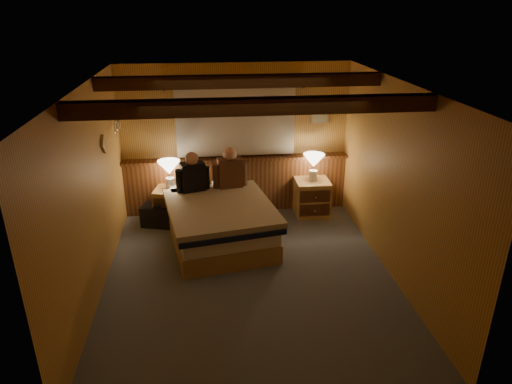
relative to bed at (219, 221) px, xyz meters
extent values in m
plane|color=slate|center=(0.33, -0.98, -0.32)|extent=(4.20, 4.20, 0.00)
plane|color=tan|center=(0.33, -0.98, 2.08)|extent=(4.20, 4.20, 0.00)
plane|color=gold|center=(0.33, 1.12, 0.88)|extent=(3.60, 0.00, 3.60)
plane|color=gold|center=(-1.47, -0.98, 0.88)|extent=(0.00, 4.20, 4.20)
plane|color=gold|center=(2.13, -0.98, 0.88)|extent=(0.00, 4.20, 4.20)
plane|color=gold|center=(0.33, -3.08, 0.88)|extent=(3.60, 0.00, 3.60)
cube|color=brown|center=(0.33, 1.06, 0.13)|extent=(3.60, 0.12, 0.90)
cube|color=brown|center=(0.33, 1.00, 0.60)|extent=(3.60, 0.22, 0.04)
cylinder|color=#432910|center=(0.33, 1.04, 1.73)|extent=(2.10, 0.05, 0.05)
sphere|color=#432910|center=(-0.72, 1.04, 1.73)|extent=(0.08, 0.08, 0.08)
sphere|color=#432910|center=(1.38, 1.04, 1.73)|extent=(0.08, 0.08, 0.08)
cube|color=#EDE5CD|center=(0.33, 1.05, 1.18)|extent=(1.85, 0.08, 1.05)
cube|color=#432910|center=(0.33, -1.58, 1.99)|extent=(3.60, 0.15, 0.16)
cube|color=#432910|center=(0.33, -0.08, 1.99)|extent=(3.60, 0.15, 0.16)
cylinder|color=silver|center=(-1.41, 0.62, 1.43)|extent=(0.03, 0.55, 0.03)
torus|color=silver|center=(-1.38, 0.47, 1.31)|extent=(0.01, 0.21, 0.21)
torus|color=silver|center=(-1.38, 0.70, 1.31)|extent=(0.01, 0.21, 0.21)
cube|color=tan|center=(1.68, 1.10, 1.23)|extent=(0.30, 0.03, 0.25)
cube|color=beige|center=(1.68, 1.08, 1.23)|extent=(0.24, 0.01, 0.19)
cube|color=tan|center=(0.00, 0.02, -0.19)|extent=(1.61, 1.97, 0.26)
cube|color=white|center=(0.00, 0.02, 0.05)|extent=(1.56, 1.92, 0.21)
cube|color=black|center=(0.04, -0.20, 0.18)|extent=(1.61, 1.63, 0.07)
cube|color=#D49992|center=(0.02, -0.09, 0.24)|extent=(1.68, 1.81, 0.11)
cube|color=white|center=(-0.45, 0.64, 0.23)|extent=(0.57, 0.39, 0.14)
cube|color=white|center=(0.21, 0.75, 0.23)|extent=(0.57, 0.39, 0.14)
cube|color=tan|center=(-0.71, 0.76, -0.05)|extent=(0.58, 0.54, 0.55)
cube|color=brown|center=(-0.76, 0.55, 0.06)|extent=(0.45, 0.11, 0.19)
cube|color=brown|center=(-0.76, 0.55, -0.16)|extent=(0.45, 0.11, 0.19)
cylinder|color=silver|center=(-0.76, 0.55, 0.06)|extent=(0.04, 0.04, 0.03)
cylinder|color=silver|center=(-0.76, 0.55, -0.16)|extent=(0.04, 0.04, 0.03)
cube|color=tan|center=(1.53, 0.75, -0.03)|extent=(0.54, 0.49, 0.59)
cube|color=brown|center=(1.53, 0.52, 0.09)|extent=(0.48, 0.03, 0.21)
cube|color=brown|center=(1.53, 0.52, -0.14)|extent=(0.48, 0.03, 0.21)
cylinder|color=silver|center=(1.53, 0.52, 0.09)|extent=(0.03, 0.03, 0.03)
cylinder|color=silver|center=(1.53, 0.52, -0.14)|extent=(0.03, 0.03, 0.03)
cylinder|color=silver|center=(-0.72, 0.78, 0.32)|extent=(0.13, 0.13, 0.17)
cylinder|color=silver|center=(-0.72, 0.78, 0.43)|extent=(0.02, 0.02, 0.10)
cone|color=#FFE8C6|center=(-0.72, 0.78, 0.57)|extent=(0.34, 0.34, 0.21)
cylinder|color=silver|center=(1.53, 0.76, 0.35)|extent=(0.13, 0.13, 0.17)
cylinder|color=silver|center=(1.53, 0.76, 0.46)|extent=(0.02, 0.02, 0.09)
cone|color=#FFE8C6|center=(1.53, 0.76, 0.61)|extent=(0.34, 0.34, 0.21)
cube|color=black|center=(-0.36, 0.50, 0.50)|extent=(0.39, 0.29, 0.46)
cylinder|color=black|center=(-0.56, 0.45, 0.46)|extent=(0.11, 0.11, 0.37)
cylinder|color=black|center=(-0.17, 0.56, 0.46)|extent=(0.11, 0.11, 0.37)
sphere|color=tan|center=(-0.36, 0.50, 0.79)|extent=(0.20, 0.20, 0.20)
cube|color=#533321|center=(0.20, 0.60, 0.51)|extent=(0.39, 0.26, 0.47)
cylinder|color=#533321|center=(0.00, 0.57, 0.47)|extent=(0.11, 0.11, 0.38)
cylinder|color=#533321|center=(0.41, 0.63, 0.47)|extent=(0.11, 0.11, 0.38)
sphere|color=tan|center=(0.20, 0.60, 0.81)|extent=(0.21, 0.21, 0.21)
cube|color=black|center=(-0.90, 0.64, -0.16)|extent=(0.61, 0.46, 0.33)
cylinder|color=black|center=(-0.90, 0.64, 0.03)|extent=(0.17, 0.34, 0.09)
camera|label=1|loc=(-0.15, -5.90, 2.91)|focal=32.00mm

